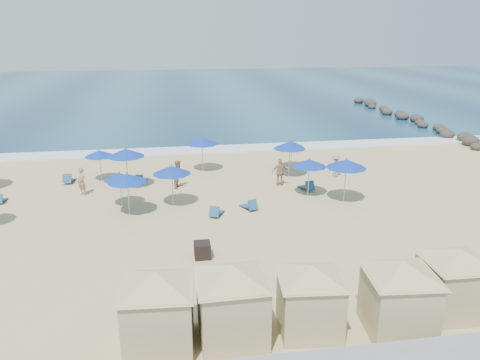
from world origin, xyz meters
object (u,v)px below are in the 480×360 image
Objects in this scene: umbrella_11 at (346,164)px; beachgoer_2 at (280,172)px; umbrella_3 at (127,178)px; umbrella_6 at (172,170)px; trash_bin at (202,250)px; umbrella_9 at (292,144)px; beachgoer_0 at (82,182)px; beachgoer_1 at (179,174)px; cabana_2 at (310,289)px; umbrella_5 at (120,176)px; umbrella_8 at (309,163)px; umbrella_7 at (202,141)px; rock_jetty at (407,118)px; umbrella_4 at (126,153)px; cabana_1 at (232,292)px; cabana_3 at (400,287)px; umbrella_10 at (290,145)px; beachgoer_3 at (336,166)px; cabana_0 at (158,300)px; cabana_4 at (455,273)px; umbrella_2 at (99,153)px.

beachgoer_2 is (-3.04, 3.44, -1.43)m from umbrella_11.
umbrella_6 is (2.40, 1.05, 0.03)m from umbrella_3.
umbrella_3 is (-3.54, 5.66, 1.76)m from trash_bin.
trash_bin is at bearing -120.06° from umbrella_9.
trash_bin is at bearing -14.79° from beachgoer_0.
beachgoer_1 is (0.45, 3.18, -1.24)m from umbrella_6.
cabana_2 is at bearing -17.29° from beachgoer_0.
umbrella_6 is at bearing -7.29° from umbrella_5.
trash_bin is 0.35× the size of umbrella_5.
umbrella_8 is (7.04, 7.08, 1.72)m from trash_bin.
umbrella_7 reaches higher than beachgoer_2.
rock_jetty is at bearing 32.77° from umbrella_7.
trash_bin is 0.27× the size of umbrella_4.
cabana_1 reaches higher than umbrella_3.
beachgoer_1 reaches higher than trash_bin.
umbrella_11 is (2.78, 12.05, 0.69)m from cabana_3.
umbrella_10 reaches higher than umbrella_9.
umbrella_6 is at bearing 3.29° from beachgoer_3.
beachgoer_3 is at bearing 19.36° from umbrella_3.
cabana_0 is 1.73× the size of umbrella_4.
umbrella_4 is 1.00× the size of umbrella_11.
umbrella_8 is (10.58, 1.42, -0.03)m from umbrella_3.
umbrella_9 is (-0.90, 18.71, 0.18)m from cabana_4.
umbrella_6 is at bearing 14.14° from beachgoer_0.
beachgoer_1 is (-0.69, 9.89, 0.55)m from trash_bin.
cabana_4 is 1.74× the size of umbrella_7.
rock_jetty is 10.46× the size of umbrella_7.
umbrella_5 is 0.76× the size of umbrella_11.
umbrella_10 is at bearing 57.68° from trash_bin.
umbrella_5 reaches higher than beachgoer_2.
beachgoer_3 is (2.41, -2.68, -0.99)m from umbrella_9.
umbrella_4 is at bearing -0.06° from beachgoer_2.
umbrella_8 reaches higher than rock_jetty.
umbrella_11 is at bearing 88.22° from cabana_4.
beachgoer_0 is at bearing 115.09° from cabana_1.
umbrella_5 is (-2.22, 12.91, 0.11)m from cabana_0.
cabana_4 reaches higher than umbrella_9.
umbrella_2 is at bearing -175.71° from umbrella_9.
rock_jetty is 17.07× the size of beachgoer_3.
cabana_1 reaches higher than umbrella_11.
cabana_1 is at bearing -116.88° from umbrella_8.
cabana_1 reaches higher than cabana_2.
umbrella_3 reaches higher than beachgoer_1.
cabana_4 is 20.28m from umbrella_7.
beachgoer_2 is at bearing 100.27° from cabana_4.
umbrella_11 is at bearing 60.93° from beachgoer_3.
umbrella_10 is at bearing 95.51° from cabana_4.
cabana_1 is at bearing -125.36° from rock_jetty.
cabana_2 is at bearing 170.86° from cabana_3.
trash_bin is at bearing -60.16° from umbrella_5.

